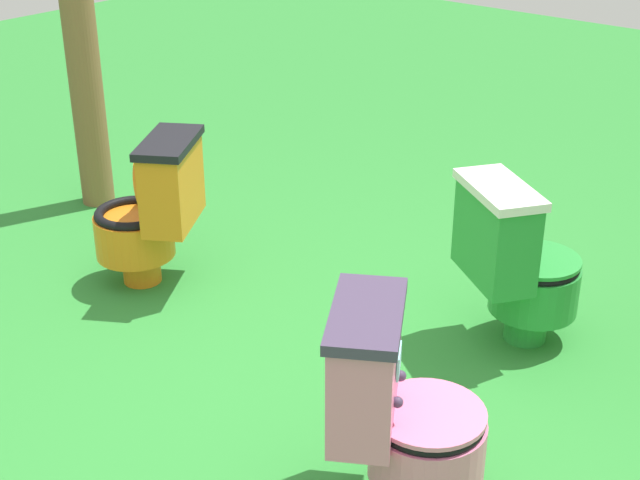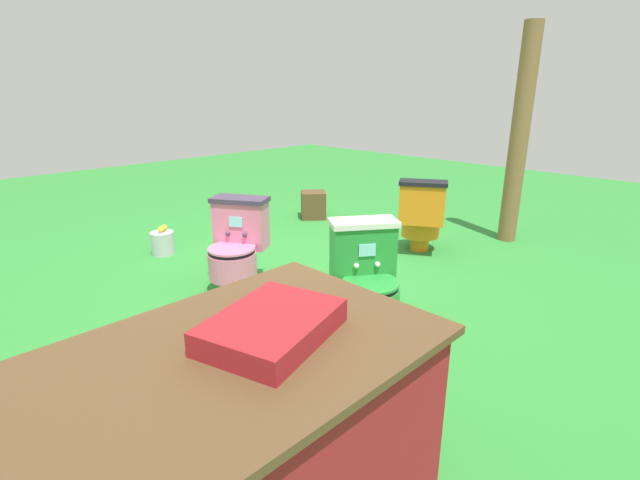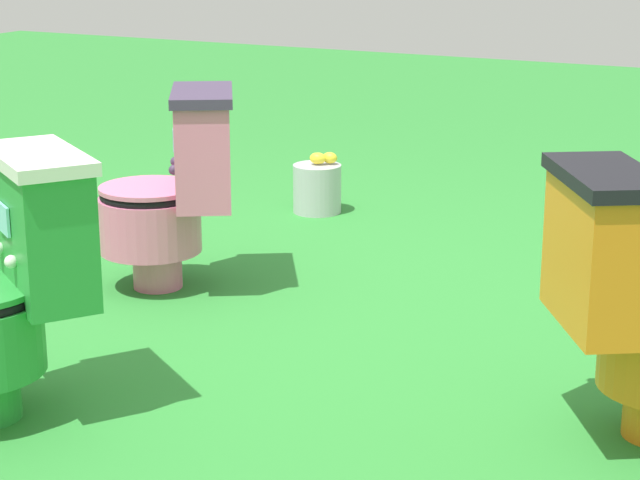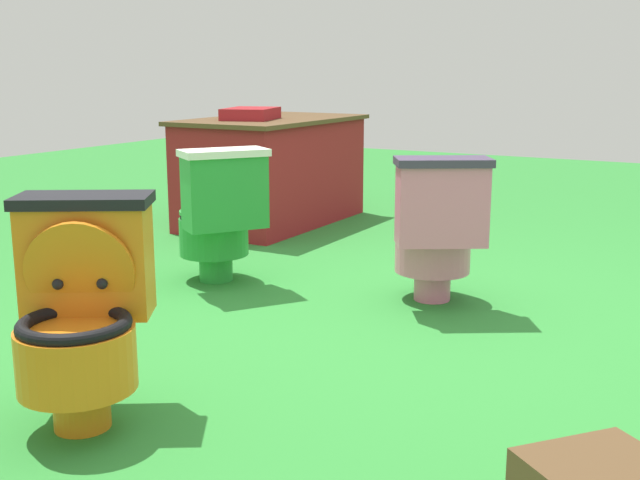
# 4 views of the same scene
# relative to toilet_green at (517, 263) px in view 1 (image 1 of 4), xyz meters

# --- Properties ---
(ground) EXTENTS (14.00, 14.00, 0.00)m
(ground) POSITION_rel_toilet_green_xyz_m (-0.18, -0.98, -0.37)
(ground) COLOR #2D8433
(toilet_green) EXTENTS (0.61, 0.63, 0.73)m
(toilet_green) POSITION_rel_toilet_green_xyz_m (0.00, 0.00, 0.00)
(toilet_green) COLOR green
(toilet_green) RESTS_ON ground
(toilet_pink) EXTENTS (0.63, 0.60, 0.73)m
(toilet_pink) POSITION_rel_toilet_green_xyz_m (0.21, -1.13, 0.00)
(toilet_pink) COLOR pink
(toilet_pink) RESTS_ON ground
(toilet_orange) EXTENTS (0.63, 0.60, 0.73)m
(toilet_orange) POSITION_rel_toilet_green_xyz_m (-1.56, -0.61, 0.00)
(toilet_orange) COLOR orange
(toilet_orange) RESTS_ON ground
(wooden_post) EXTENTS (0.18, 0.18, 2.13)m
(wooden_post) POSITION_rel_toilet_green_xyz_m (-2.55, -0.18, 0.70)
(wooden_post) COLOR brown
(wooden_post) RESTS_ON ground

